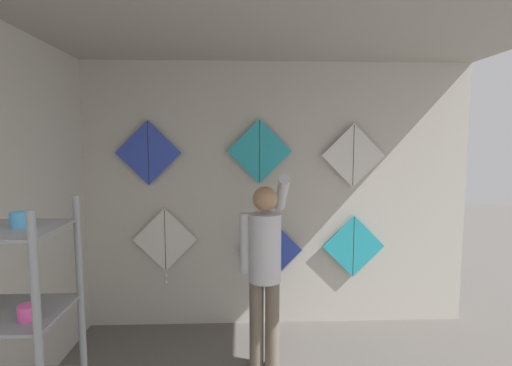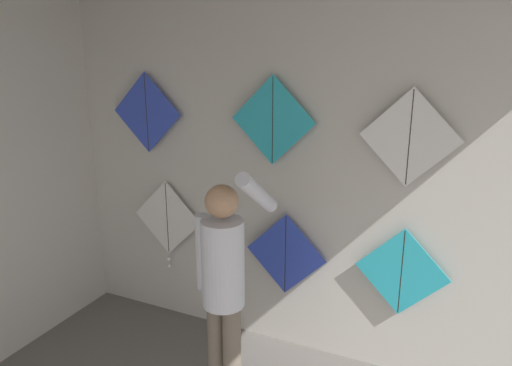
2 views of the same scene
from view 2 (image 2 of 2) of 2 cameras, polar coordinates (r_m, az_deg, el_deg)
name	(u,v)px [view 2 (image 2 of 2)]	position (r m, az deg, el deg)	size (l,w,h in m)	color
back_panel	(278,180)	(3.88, 2.50, 0.40)	(4.46, 0.06, 2.80)	beige
shopkeeper	(224,278)	(3.31, -3.71, -10.84)	(0.43, 0.56, 1.71)	#726656
kite_0	(167,220)	(4.42, -10.09, -4.20)	(0.67, 0.04, 0.81)	white
kite_1	(286,254)	(3.97, 3.40, -8.14)	(0.67, 0.01, 0.67)	blue
kite_2	(402,272)	(3.75, 16.30, -9.77)	(0.67, 0.01, 0.67)	#28B2C6
kite_3	(147,113)	(4.28, -12.38, 7.86)	(0.67, 0.01, 0.67)	blue
kite_4	(273,120)	(3.70, 1.93, 7.15)	(0.67, 0.01, 0.67)	#28B2C6
kite_5	(410,138)	(3.45, 17.17, 4.94)	(0.67, 0.01, 0.67)	white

